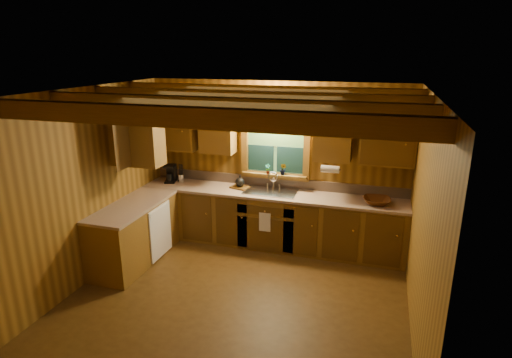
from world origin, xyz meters
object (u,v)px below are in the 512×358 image
object	(u,v)px
sink	(271,195)
wicker_basket	(377,201)
cutting_board	(240,187)
coffee_maker	(171,173)

from	to	relation	value
sink	wicker_basket	bearing A→B (deg)	-2.95
cutting_board	wicker_basket	distance (m)	2.15
coffee_maker	sink	bearing A→B (deg)	-18.06
sink	coffee_maker	bearing A→B (deg)	178.91
coffee_maker	cutting_board	world-z (taller)	coffee_maker
sink	wicker_basket	size ratio (longest dim) A/B	2.10
coffee_maker	cutting_board	bearing A→B (deg)	-16.27
coffee_maker	cutting_board	xyz separation A→B (m)	(1.24, 0.02, -0.14)
coffee_maker	cutting_board	size ratio (longest dim) A/B	1.05
cutting_board	sink	bearing A→B (deg)	10.46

